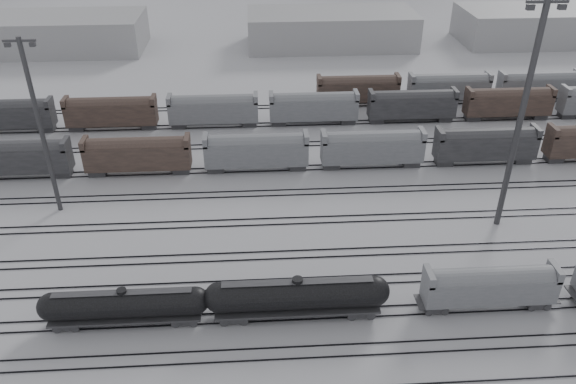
{
  "coord_description": "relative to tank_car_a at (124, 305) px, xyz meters",
  "views": [
    {
      "loc": [
        -9.0,
        -40.94,
        39.61
      ],
      "look_at": [
        -5.24,
        18.55,
        4.0
      ],
      "focal_mm": 35.0,
      "sensor_mm": 36.0,
      "label": 1
    }
  ],
  "objects": [
    {
      "name": "ground",
      "position": [
        22.28,
        -1.0,
        -2.36
      ],
      "size": [
        900.0,
        900.0,
        0.0
      ],
      "primitive_type": "plane",
      "color": "silver",
      "rests_on": "ground"
    },
    {
      "name": "tracks",
      "position": [
        22.28,
        16.5,
        -2.28
      ],
      "size": [
        220.0,
        71.5,
        0.16
      ],
      "color": "black",
      "rests_on": "ground"
    },
    {
      "name": "tank_car_a",
      "position": [
        0.0,
        0.0,
        0.0
      ],
      "size": [
        16.5,
        2.75,
        4.08
      ],
      "color": "#252628",
      "rests_on": "ground"
    },
    {
      "name": "tank_car_b",
      "position": [
        16.85,
        -0.0,
        0.26
      ],
      "size": [
        18.31,
        3.05,
        4.53
      ],
      "color": "#252628",
      "rests_on": "ground"
    },
    {
      "name": "hopper_car_a",
      "position": [
        36.16,
        0.0,
        0.59
      ],
      "size": [
        13.35,
        2.65,
        4.77
      ],
      "color": "#252628",
      "rests_on": "ground"
    },
    {
      "name": "light_mast_b",
      "position": [
        -12.56,
        21.67,
        9.66
      ],
      "size": [
        3.62,
        0.58,
        22.65
      ],
      "color": "#3A3A3D",
      "rests_on": "ground"
    },
    {
      "name": "light_mast_c",
      "position": [
        43.22,
        14.91,
        12.3
      ],
      "size": [
        4.42,
        0.71,
        27.64
      ],
      "color": "#3A3A3D",
      "rests_on": "ground"
    },
    {
      "name": "bg_string_near",
      "position": [
        30.28,
        31.0,
        0.44
      ],
      "size": [
        151.0,
        3.0,
        5.6
      ],
      "color": "slate",
      "rests_on": "ground"
    },
    {
      "name": "bg_string_mid",
      "position": [
        40.28,
        47.0,
        0.44
      ],
      "size": [
        151.0,
        3.0,
        5.6
      ],
      "color": "#252628",
      "rests_on": "ground"
    },
    {
      "name": "bg_string_far",
      "position": [
        57.78,
        55.0,
        0.44
      ],
      "size": [
        66.0,
        3.0,
        5.6
      ],
      "color": "brown",
      "rests_on": "ground"
    },
    {
      "name": "warehouse_left",
      "position": [
        -37.72,
        94.0,
        1.64
      ],
      "size": [
        50.0,
        18.0,
        8.0
      ],
      "primitive_type": "cube",
      "color": "#969698",
      "rests_on": "ground"
    },
    {
      "name": "warehouse_mid",
      "position": [
        32.28,
        94.0,
        1.64
      ],
      "size": [
        40.0,
        18.0,
        8.0
      ],
      "primitive_type": "cube",
      "color": "#969698",
      "rests_on": "ground"
    },
    {
      "name": "warehouse_right",
      "position": [
        82.28,
        94.0,
        1.64
      ],
      "size": [
        35.0,
        18.0,
        8.0
      ],
      "primitive_type": "cube",
      "color": "#969698",
      "rests_on": "ground"
    }
  ]
}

